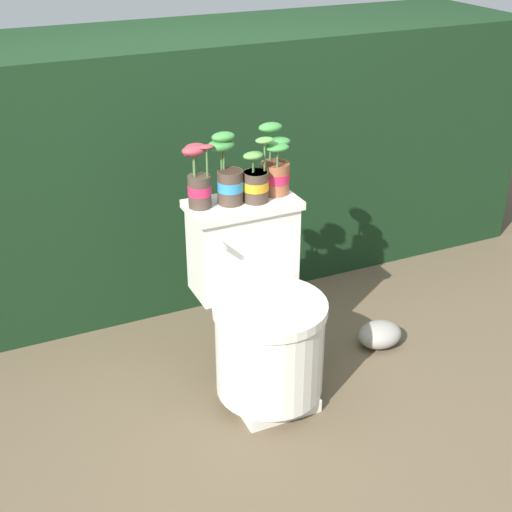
{
  "coord_description": "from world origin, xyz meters",
  "views": [
    {
      "loc": [
        -0.84,
        -1.94,
        1.73
      ],
      "look_at": [
        0.1,
        0.12,
        0.55
      ],
      "focal_mm": 50.0,
      "sensor_mm": 36.0,
      "label": 1
    }
  ],
  "objects_px": {
    "potted_plant_left": "(198,181)",
    "potted_plant_midright": "(275,168)",
    "toilet": "(261,318)",
    "potted_plant_midleft": "(228,175)",
    "garden_stone": "(380,334)",
    "potted_plant_middle": "(256,180)"
  },
  "relations": [
    {
      "from": "toilet",
      "to": "potted_plant_left",
      "type": "bearing_deg",
      "value": 131.2
    },
    {
      "from": "potted_plant_midleft",
      "to": "garden_stone",
      "type": "bearing_deg",
      "value": -10.88
    },
    {
      "from": "toilet",
      "to": "potted_plant_midright",
      "type": "bearing_deg",
      "value": 53.26
    },
    {
      "from": "toilet",
      "to": "potted_plant_middle",
      "type": "bearing_deg",
      "value": 73.08
    },
    {
      "from": "potted_plant_midleft",
      "to": "potted_plant_midright",
      "type": "height_order",
      "value": "potted_plant_midleft"
    },
    {
      "from": "potted_plant_middle",
      "to": "potted_plant_midright",
      "type": "relative_size",
      "value": 0.91
    },
    {
      "from": "potted_plant_left",
      "to": "potted_plant_midleft",
      "type": "xyz_separation_m",
      "value": [
        0.11,
        -0.01,
        0.01
      ]
    },
    {
      "from": "potted_plant_left",
      "to": "potted_plant_midright",
      "type": "xyz_separation_m",
      "value": [
        0.3,
        0.01,
        -0.0
      ]
    },
    {
      "from": "potted_plant_midright",
      "to": "garden_stone",
      "type": "height_order",
      "value": "potted_plant_midright"
    },
    {
      "from": "potted_plant_midleft",
      "to": "potted_plant_midright",
      "type": "relative_size",
      "value": 1.01
    },
    {
      "from": "garden_stone",
      "to": "potted_plant_midright",
      "type": "bearing_deg",
      "value": 162.81
    },
    {
      "from": "toilet",
      "to": "potted_plant_midright",
      "type": "relative_size",
      "value": 2.81
    },
    {
      "from": "toilet",
      "to": "potted_plant_middle",
      "type": "height_order",
      "value": "potted_plant_middle"
    },
    {
      "from": "potted_plant_middle",
      "to": "garden_stone",
      "type": "relative_size",
      "value": 1.22
    },
    {
      "from": "potted_plant_middle",
      "to": "garden_stone",
      "type": "distance_m",
      "value": 0.92
    },
    {
      "from": "potted_plant_left",
      "to": "potted_plant_midleft",
      "type": "bearing_deg",
      "value": -4.63
    },
    {
      "from": "potted_plant_left",
      "to": "potted_plant_middle",
      "type": "distance_m",
      "value": 0.21
    },
    {
      "from": "toilet",
      "to": "potted_plant_midleft",
      "type": "height_order",
      "value": "potted_plant_midleft"
    },
    {
      "from": "potted_plant_midleft",
      "to": "toilet",
      "type": "bearing_deg",
      "value": -73.69
    },
    {
      "from": "potted_plant_midleft",
      "to": "potted_plant_middle",
      "type": "distance_m",
      "value": 0.1
    },
    {
      "from": "potted_plant_middle",
      "to": "toilet",
      "type": "bearing_deg",
      "value": -106.92
    },
    {
      "from": "potted_plant_left",
      "to": "potted_plant_middle",
      "type": "bearing_deg",
      "value": -9.93
    }
  ]
}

